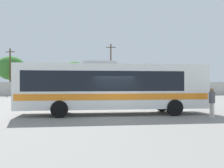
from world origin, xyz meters
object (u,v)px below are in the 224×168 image
object	(u,v)px
utility_pole_far	(111,68)
coach_bus_white_orange	(111,86)
parked_car_second_dark_blue	(71,92)
utility_pole_near	(10,71)
parked_car_third_red	(109,91)
roadside_tree_left	(11,68)
roadside_tree_midleft	(75,72)
attendant_by_bus_door	(212,101)
parked_car_leftmost_white	(31,92)

from	to	relation	value
utility_pole_far	coach_bus_white_orange	bearing A→B (deg)	-93.85
parked_car_second_dark_blue	utility_pole_near	bearing A→B (deg)	153.32
utility_pole_near	parked_car_third_red	bearing A→B (deg)	-16.36
coach_bus_white_orange	utility_pole_far	size ratio (longest dim) A/B	1.32
parked_car_third_red	coach_bus_white_orange	bearing A→B (deg)	-93.26
roadside_tree_left	roadside_tree_midleft	size ratio (longest dim) A/B	1.15
attendant_by_bus_door	roadside_tree_left	distance (m)	39.70
coach_bus_white_orange	utility_pole_far	world-z (taller)	utility_pole_far
roadside_tree_left	attendant_by_bus_door	bearing A→B (deg)	-53.86
attendant_by_bus_door	roadside_tree_midleft	distance (m)	33.92
parked_car_leftmost_white	coach_bus_white_orange	bearing A→B (deg)	-62.83
parked_car_leftmost_white	roadside_tree_midleft	bearing A→B (deg)	54.98
coach_bus_white_orange	parked_car_second_dark_blue	world-z (taller)	coach_bus_white_orange
utility_pole_far	roadside_tree_midleft	world-z (taller)	utility_pole_far
coach_bus_white_orange	utility_pole_far	distance (m)	27.50
coach_bus_white_orange	parked_car_second_dark_blue	bearing A→B (deg)	102.79
parked_car_leftmost_white	parked_car_second_dark_blue	distance (m)	6.20
attendant_by_bus_door	parked_car_third_red	xyz separation A→B (m)	(-4.83, 23.81, -0.20)
roadside_tree_left	roadside_tree_midleft	bearing A→B (deg)	-0.15
coach_bus_white_orange	roadside_tree_left	distance (m)	34.81
parked_car_leftmost_white	roadside_tree_midleft	size ratio (longest dim) A/B	0.74
parked_car_third_red	attendant_by_bus_door	bearing A→B (deg)	-78.53
attendant_by_bus_door	parked_car_leftmost_white	distance (m)	28.96
utility_pole_far	roadside_tree_left	xyz separation A→B (m)	(-19.05, 2.82, 0.15)
utility_pole_far	roadside_tree_midleft	bearing A→B (deg)	158.09
parked_car_second_dark_blue	roadside_tree_left	size ratio (longest dim) A/B	0.59
utility_pole_near	utility_pole_far	xyz separation A→B (m)	(18.16, 0.11, 0.53)
parked_car_second_dark_blue	parked_car_third_red	bearing A→B (deg)	5.64
utility_pole_far	roadside_tree_left	size ratio (longest dim) A/B	1.28
parked_car_second_dark_blue	utility_pole_far	size ratio (longest dim) A/B	0.46
coach_bus_white_orange	parked_car_third_red	distance (m)	22.07
coach_bus_white_orange	roadside_tree_midleft	world-z (taller)	roadside_tree_midleft
coach_bus_white_orange	utility_pole_near	xyz separation A→B (m)	(-16.33, 27.16, 2.47)
parked_car_leftmost_white	utility_pole_near	xyz separation A→B (m)	(-5.27, 5.62, 3.59)
parked_car_third_red	roadside_tree_left	size ratio (longest dim) A/B	0.56
utility_pole_near	roadside_tree_midleft	distance (m)	11.61
attendant_by_bus_door	parked_car_third_red	world-z (taller)	attendant_by_bus_door
coach_bus_white_orange	parked_car_leftmost_white	bearing A→B (deg)	117.17
parked_car_second_dark_blue	utility_pole_far	bearing A→B (deg)	41.27
utility_pole_near	utility_pole_far	distance (m)	18.17
parked_car_third_red	utility_pole_near	bearing A→B (deg)	163.64
attendant_by_bus_door	parked_car_leftmost_white	bearing A→B (deg)	126.29
utility_pole_far	parked_car_leftmost_white	bearing A→B (deg)	-156.02
attendant_by_bus_door	parked_car_leftmost_white	size ratio (longest dim) A/B	0.38
parked_car_second_dark_blue	roadside_tree_left	distance (m)	15.69
attendant_by_bus_door	parked_car_second_dark_blue	size ratio (longest dim) A/B	0.41
utility_pole_near	roadside_tree_left	size ratio (longest dim) A/B	1.14
parked_car_second_dark_blue	utility_pole_near	size ratio (longest dim) A/B	0.52
utility_pole_far	roadside_tree_left	world-z (taller)	utility_pole_far
parked_car_third_red	utility_pole_near	world-z (taller)	utility_pole_near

